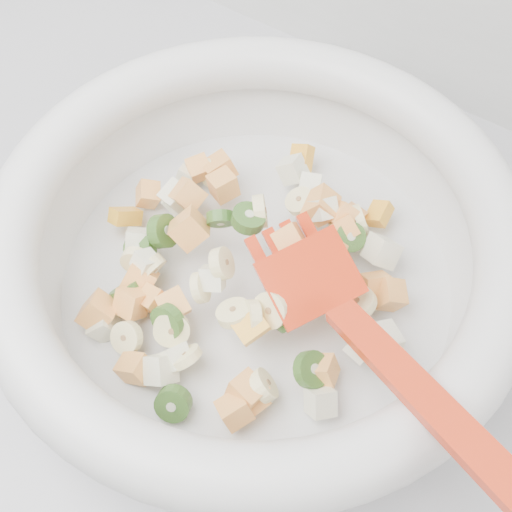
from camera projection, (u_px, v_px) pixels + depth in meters
The scene contains 2 objects.
counter at pixel (340, 496), 0.87m from camera, with size 2.00×0.60×0.90m, color #A8A7AC.
mixing_bowl at pixel (256, 248), 0.48m from camera, with size 0.47×0.40×0.16m.
Camera 1 is at (0.02, 1.22, 1.36)m, focal length 45.00 mm.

